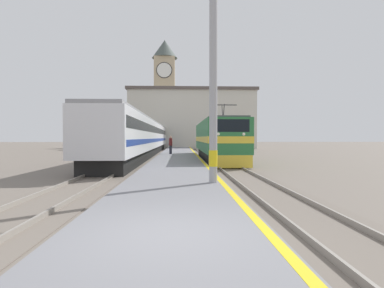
% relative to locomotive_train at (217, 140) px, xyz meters
% --- Properties ---
extents(ground_plane, '(200.00, 200.00, 0.00)m').
position_rel_locomotive_train_xyz_m(ground_plane, '(-3.39, 9.58, -1.79)').
color(ground_plane, '#70665B').
extents(platform, '(3.85, 140.00, 0.35)m').
position_rel_locomotive_train_xyz_m(platform, '(-3.39, 4.58, -1.61)').
color(platform, slate).
rests_on(platform, ground).
extents(rail_track_near, '(2.83, 140.00, 0.16)m').
position_rel_locomotive_train_xyz_m(rail_track_near, '(0.00, 4.58, -1.76)').
color(rail_track_near, '#70665B').
rests_on(rail_track_near, ground).
extents(rail_track_far, '(2.84, 140.00, 0.16)m').
position_rel_locomotive_train_xyz_m(rail_track_far, '(-7.26, 4.58, -1.76)').
color(rail_track_far, '#70665B').
rests_on(rail_track_far, ground).
extents(locomotive_train, '(2.92, 14.30, 4.45)m').
position_rel_locomotive_train_xyz_m(locomotive_train, '(0.00, 0.00, 0.00)').
color(locomotive_train, black).
rests_on(locomotive_train, ground).
extents(passenger_train, '(2.92, 39.27, 3.84)m').
position_rel_locomotive_train_xyz_m(passenger_train, '(-7.26, 8.36, 0.29)').
color(passenger_train, black).
rests_on(passenger_train, ground).
extents(catenary_mast, '(2.26, 0.32, 8.90)m').
position_rel_locomotive_train_xyz_m(catenary_mast, '(-1.90, -14.64, 2.92)').
color(catenary_mast, '#9E9EA3').
rests_on(catenary_mast, platform).
extents(person_on_platform, '(0.34, 0.34, 1.83)m').
position_rel_locomotive_train_xyz_m(person_on_platform, '(-4.16, 4.50, -0.47)').
color(person_on_platform, '#23232D').
rests_on(person_on_platform, platform).
extents(clock_tower, '(5.46, 5.46, 23.17)m').
position_rel_locomotive_train_xyz_m(clock_tower, '(-6.59, 39.91, 10.65)').
color(clock_tower, tan).
rests_on(clock_tower, ground).
extents(station_building, '(23.15, 6.99, 10.85)m').
position_rel_locomotive_train_xyz_m(station_building, '(-1.07, 29.40, 3.67)').
color(station_building, beige).
rests_on(station_building, ground).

